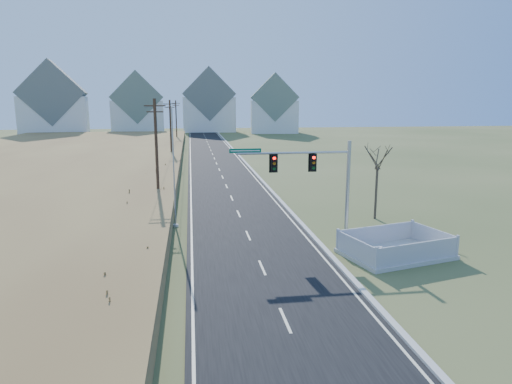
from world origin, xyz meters
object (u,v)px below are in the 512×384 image
at_px(traffic_signal_mast, 321,178).
at_px(fence_enclosure, 395,251).
at_px(bare_tree, 378,156).
at_px(flagpole, 174,180).
at_px(open_sign, 378,251).

distance_m(traffic_signal_mast, fence_enclosure, 6.47).
xyz_separation_m(traffic_signal_mast, bare_tree, (5.56, 4.17, 0.86)).
relative_size(traffic_signal_mast, bare_tree, 1.33).
distance_m(fence_enclosure, bare_tree, 9.70).
bearing_deg(flagpole, traffic_signal_mast, -23.06).
distance_m(traffic_signal_mast, open_sign, 5.99).
bearing_deg(open_sign, bare_tree, 66.68).
bearing_deg(traffic_signal_mast, open_sign, -61.20).
bearing_deg(open_sign, flagpole, 143.15).
bearing_deg(flagpole, open_sign, -35.06).
distance_m(fence_enclosure, flagpole, 15.44).
distance_m(flagpole, bare_tree, 15.02).
relative_size(traffic_signal_mast, fence_enclosure, 1.20).
bearing_deg(traffic_signal_mast, flagpole, 157.25).
bearing_deg(flagpole, bare_tree, 0.65).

